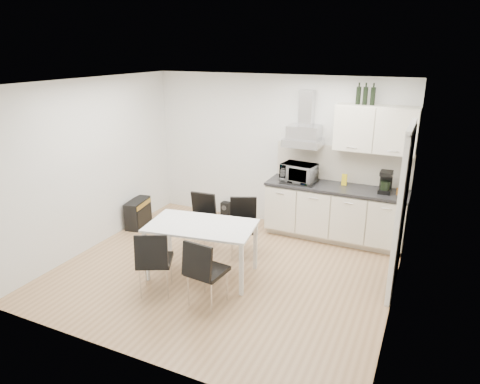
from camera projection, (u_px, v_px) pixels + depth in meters
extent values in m
plane|color=tan|center=(224.00, 270.00, 6.09)|extent=(4.50, 4.50, 0.00)
cube|color=silver|center=(275.00, 152.00, 7.39)|extent=(4.50, 0.10, 2.60)
cube|color=silver|center=(125.00, 243.00, 3.95)|extent=(4.50, 0.10, 2.60)
cube|color=silver|center=(93.00, 165.00, 6.56)|extent=(0.10, 4.00, 2.60)
cube|color=silver|center=(402.00, 209.00, 4.78)|extent=(0.10, 4.00, 2.60)
plane|color=white|center=(222.00, 83.00, 5.25)|extent=(4.50, 4.50, 0.00)
cube|color=white|center=(401.00, 213.00, 5.34)|extent=(0.08, 1.04, 2.10)
cube|color=beige|center=(333.00, 235.00, 7.11)|extent=(2.16, 0.52, 0.10)
cube|color=beige|center=(334.00, 212.00, 6.94)|extent=(2.20, 0.60, 0.76)
cube|color=#28282A|center=(336.00, 187.00, 6.79)|extent=(2.22, 0.64, 0.04)
cube|color=beige|center=(342.00, 164.00, 6.95)|extent=(2.20, 0.02, 0.58)
cube|color=beige|center=(376.00, 129.00, 6.41)|extent=(1.20, 0.35, 0.70)
cube|color=silver|center=(303.00, 137.00, 6.87)|extent=(0.60, 0.46, 0.30)
cube|color=silver|center=(307.00, 108.00, 6.82)|extent=(0.22, 0.20, 0.55)
imported|color=silver|center=(299.00, 171.00, 6.97)|extent=(0.58, 0.37, 0.37)
cube|color=yellow|center=(344.00, 180.00, 6.81)|extent=(0.08, 0.04, 0.18)
cylinder|color=brown|center=(398.00, 192.00, 6.37)|extent=(0.04, 0.04, 0.11)
cylinder|color=#4C6626|center=(402.00, 192.00, 6.34)|extent=(0.04, 0.04, 0.11)
cylinder|color=black|center=(359.00, 94.00, 6.36)|extent=(0.07, 0.07, 0.32)
cylinder|color=black|center=(365.00, 94.00, 6.32)|extent=(0.07, 0.07, 0.32)
cylinder|color=black|center=(373.00, 94.00, 6.28)|extent=(0.07, 0.07, 0.32)
cube|color=white|center=(201.00, 226.00, 5.76)|extent=(1.54, 1.02, 0.03)
cube|color=white|center=(146.00, 256.00, 5.73)|extent=(0.06, 0.06, 0.72)
cube|color=white|center=(241.00, 270.00, 5.37)|extent=(0.06, 0.06, 0.72)
cube|color=white|center=(169.00, 235.00, 6.38)|extent=(0.06, 0.06, 0.72)
cube|color=white|center=(255.00, 246.00, 6.03)|extent=(0.06, 0.06, 0.72)
cube|color=black|center=(138.00, 213.00, 7.54)|extent=(0.34, 0.61, 0.48)
cube|color=gold|center=(143.00, 205.00, 7.43)|extent=(0.10, 0.51, 0.08)
cube|color=black|center=(226.00, 209.00, 8.05)|extent=(0.16, 0.14, 0.26)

